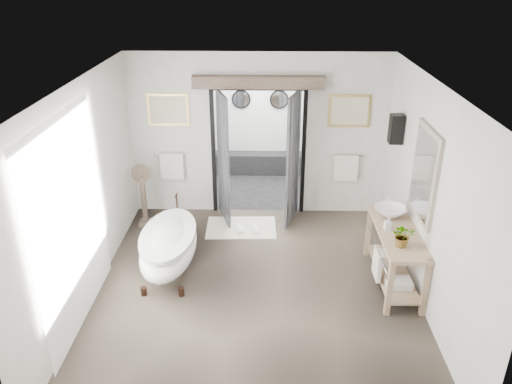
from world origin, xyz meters
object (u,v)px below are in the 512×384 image
at_px(clawfoot_tub, 169,246).
at_px(rug, 241,228).
at_px(basin, 390,212).
at_px(vanity, 394,252).

distance_m(clawfoot_tub, rug, 1.71).
xyz_separation_m(rug, basin, (2.23, -1.16, 0.92)).
bearing_deg(vanity, basin, 90.50).
relative_size(rug, basin, 2.59).
bearing_deg(basin, rug, 136.71).
bearing_deg(vanity, rug, 144.91).
distance_m(clawfoot_tub, basin, 3.27).
distance_m(rug, basin, 2.68).
xyz_separation_m(clawfoot_tub, rug, (1.00, 1.33, -0.42)).
bearing_deg(rug, clawfoot_tub, -126.91).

